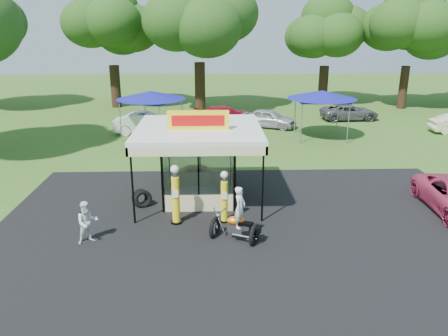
{
  "coord_description": "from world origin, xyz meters",
  "views": [
    {
      "loc": [
        -1.5,
        -13.6,
        7.54
      ],
      "look_at": [
        -0.93,
        4.0,
        1.81
      ],
      "focal_mm": 35.0,
      "sensor_mm": 36.0,
      "label": 1
    }
  ],
  "objects_px": {
    "bg_car_c": "(269,118)",
    "tent_west": "(151,96)",
    "tent_east": "(322,95)",
    "bg_car_a": "(147,123)",
    "motorcycle": "(238,219)",
    "gas_station_kiosk": "(199,162)",
    "gas_pump_left": "(176,196)",
    "spectator_west": "(87,222)",
    "gas_pump_right": "(224,198)",
    "kiosk_car": "(201,174)",
    "bg_car_d": "(349,112)",
    "bg_car_b": "(225,115)"
  },
  "relations": [
    {
      "from": "bg_car_c",
      "to": "tent_west",
      "type": "height_order",
      "value": "tent_west"
    },
    {
      "from": "tent_east",
      "to": "bg_car_a",
      "type": "bearing_deg",
      "value": 172.89
    },
    {
      "from": "tent_east",
      "to": "motorcycle",
      "type": "bearing_deg",
      "value": -113.66
    },
    {
      "from": "gas_station_kiosk",
      "to": "tent_east",
      "type": "xyz_separation_m",
      "value": [
        8.24,
        11.29,
        1.24
      ]
    },
    {
      "from": "motorcycle",
      "to": "bg_car_c",
      "type": "bearing_deg",
      "value": 103.39
    },
    {
      "from": "motorcycle",
      "to": "bg_car_a",
      "type": "relative_size",
      "value": 0.46
    },
    {
      "from": "gas_pump_left",
      "to": "bg_car_c",
      "type": "relative_size",
      "value": 0.58
    },
    {
      "from": "gas_pump_left",
      "to": "spectator_west",
      "type": "relative_size",
      "value": 1.54
    },
    {
      "from": "bg_car_a",
      "to": "bg_car_c",
      "type": "height_order",
      "value": "bg_car_a"
    },
    {
      "from": "gas_pump_left",
      "to": "bg_car_a",
      "type": "xyz_separation_m",
      "value": [
        -3.21,
        15.43,
        -0.39
      ]
    },
    {
      "from": "gas_pump_left",
      "to": "gas_pump_right",
      "type": "distance_m",
      "value": 1.92
    },
    {
      "from": "kiosk_car",
      "to": "bg_car_a",
      "type": "xyz_separation_m",
      "value": [
        -4.1,
        10.63,
        0.31
      ]
    },
    {
      "from": "kiosk_car",
      "to": "bg_car_a",
      "type": "relative_size",
      "value": 0.59
    },
    {
      "from": "motorcycle",
      "to": "bg_car_d",
      "type": "relative_size",
      "value": 0.46
    },
    {
      "from": "tent_west",
      "to": "kiosk_car",
      "type": "bearing_deg",
      "value": -69.29
    },
    {
      "from": "bg_car_b",
      "to": "gas_pump_right",
      "type": "bearing_deg",
      "value": 151.71
    },
    {
      "from": "spectator_west",
      "to": "tent_west",
      "type": "bearing_deg",
      "value": 60.67
    },
    {
      "from": "bg_car_b",
      "to": "gas_pump_left",
      "type": "bearing_deg",
      "value": 145.99
    },
    {
      "from": "spectator_west",
      "to": "tent_west",
      "type": "xyz_separation_m",
      "value": [
        0.43,
        15.65,
        2.21
      ]
    },
    {
      "from": "gas_pump_left",
      "to": "bg_car_b",
      "type": "distance_m",
      "value": 19.18
    },
    {
      "from": "spectator_west",
      "to": "bg_car_b",
      "type": "height_order",
      "value": "spectator_west"
    },
    {
      "from": "spectator_west",
      "to": "tent_east",
      "type": "relative_size",
      "value": 0.34
    },
    {
      "from": "tent_east",
      "to": "bg_car_b",
      "type": "bearing_deg",
      "value": 141.75
    },
    {
      "from": "gas_pump_left",
      "to": "bg_car_a",
      "type": "relative_size",
      "value": 0.51
    },
    {
      "from": "gas_pump_right",
      "to": "bg_car_a",
      "type": "xyz_separation_m",
      "value": [
        -5.13,
        15.35,
        -0.25
      ]
    },
    {
      "from": "kiosk_car",
      "to": "gas_station_kiosk",
      "type": "bearing_deg",
      "value": -180.0
    },
    {
      "from": "bg_car_b",
      "to": "bg_car_c",
      "type": "distance_m",
      "value": 3.75
    },
    {
      "from": "bg_car_b",
      "to": "bg_car_d",
      "type": "distance_m",
      "value": 10.52
    },
    {
      "from": "bg_car_c",
      "to": "tent_west",
      "type": "relative_size",
      "value": 0.89
    },
    {
      "from": "bg_car_a",
      "to": "bg_car_b",
      "type": "bearing_deg",
      "value": -57.13
    },
    {
      "from": "motorcycle",
      "to": "gas_pump_left",
      "type": "bearing_deg",
      "value": 171.05
    },
    {
      "from": "motorcycle",
      "to": "bg_car_d",
      "type": "distance_m",
      "value": 24.06
    },
    {
      "from": "bg_car_c",
      "to": "tent_west",
      "type": "xyz_separation_m",
      "value": [
        -8.64,
        -3.13,
        2.29
      ]
    },
    {
      "from": "bg_car_a",
      "to": "tent_west",
      "type": "relative_size",
      "value": 1.0
    },
    {
      "from": "gas_pump_left",
      "to": "gas_station_kiosk",
      "type": "bearing_deg",
      "value": 71.25
    },
    {
      "from": "gas_station_kiosk",
      "to": "bg_car_a",
      "type": "distance_m",
      "value": 13.51
    },
    {
      "from": "bg_car_a",
      "to": "tent_west",
      "type": "distance_m",
      "value": 2.62
    },
    {
      "from": "gas_station_kiosk",
      "to": "gas_pump_right",
      "type": "relative_size",
      "value": 2.49
    },
    {
      "from": "gas_pump_right",
      "to": "bg_car_c",
      "type": "relative_size",
      "value": 0.51
    },
    {
      "from": "spectator_west",
      "to": "gas_pump_right",
      "type": "bearing_deg",
      "value": -10.43
    },
    {
      "from": "kiosk_car",
      "to": "bg_car_a",
      "type": "distance_m",
      "value": 11.39
    },
    {
      "from": "spectator_west",
      "to": "kiosk_car",
      "type": "bearing_deg",
      "value": 29.96
    },
    {
      "from": "kiosk_car",
      "to": "bg_car_c",
      "type": "bearing_deg",
      "value": -22.21
    },
    {
      "from": "gas_pump_left",
      "to": "tent_west",
      "type": "relative_size",
      "value": 0.52
    },
    {
      "from": "bg_car_a",
      "to": "bg_car_d",
      "type": "distance_m",
      "value": 16.95
    },
    {
      "from": "gas_station_kiosk",
      "to": "bg_car_d",
      "type": "bearing_deg",
      "value": 54.85
    },
    {
      "from": "gas_pump_right",
      "to": "tent_west",
      "type": "height_order",
      "value": "tent_west"
    },
    {
      "from": "bg_car_a",
      "to": "tent_east",
      "type": "height_order",
      "value": "tent_east"
    },
    {
      "from": "gas_pump_left",
      "to": "spectator_west",
      "type": "height_order",
      "value": "gas_pump_left"
    },
    {
      "from": "gas_pump_right",
      "to": "tent_west",
      "type": "xyz_separation_m",
      "value": [
        -4.57,
        14.09,
        1.97
      ]
    }
  ]
}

